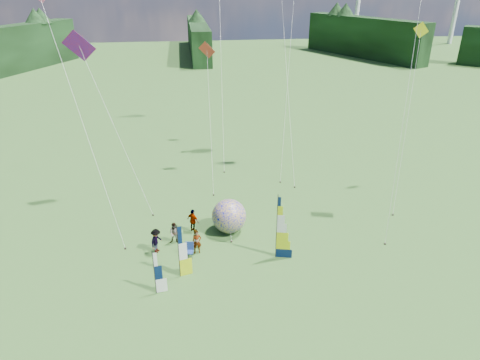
{
  "coord_description": "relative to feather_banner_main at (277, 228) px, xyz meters",
  "views": [
    {
      "loc": [
        -4.21,
        -19.99,
        17.09
      ],
      "look_at": [
        -1.0,
        4.0,
        5.5
      ],
      "focal_mm": 32.0,
      "sensor_mm": 36.0,
      "label": 1
    }
  ],
  "objects": [
    {
      "name": "spectator_b",
      "position": [
        -6.68,
        2.58,
        -1.48
      ],
      "size": [
        0.84,
        0.52,
        1.61
      ],
      "primitive_type": "imported",
      "rotation": [
        0.0,
        0.0,
        -0.18
      ],
      "color": "#66594C",
      "rests_on": "ground"
    },
    {
      "name": "side_banner_left",
      "position": [
        -6.36,
        -1.24,
        -0.46
      ],
      "size": [
        1.0,
        0.35,
        3.63
      ],
      "primitive_type": null,
      "rotation": [
        0.0,
        0.0,
        0.25
      ],
      "color": "#CDD912",
      "rests_on": "ground"
    },
    {
      "name": "kite_whale",
      "position": [
        3.99,
        16.42,
        9.32
      ],
      "size": [
        9.18,
        16.0,
        23.2
      ],
      "primitive_type": null,
      "rotation": [
        0.0,
        0.0,
        -0.39
      ],
      "color": "black",
      "rests_on": "ground"
    },
    {
      "name": "spectator_a",
      "position": [
        -5.19,
        1.19,
        -1.41
      ],
      "size": [
        0.67,
        0.47,
        1.74
      ],
      "primitive_type": "imported",
      "rotation": [
        0.0,
        0.0,
        0.09
      ],
      "color": "#66594C",
      "rests_on": "ground"
    },
    {
      "name": "feather_banner_main",
      "position": [
        0.0,
        0.0,
        0.0
      ],
      "size": [
        1.22,
        0.41,
        4.56
      ],
      "primitive_type": null,
      "rotation": [
        0.0,
        0.0,
        -0.25
      ],
      "color": "#07183E",
      "rests_on": "ground"
    },
    {
      "name": "small_kite_green",
      "position": [
        -1.6,
        19.99,
        6.15
      ],
      "size": [
        8.04,
        14.55,
        16.86
      ],
      "primitive_type": null,
      "rotation": [
        0.0,
        0.0,
        -0.35
      ],
      "color": "green",
      "rests_on": "ground"
    },
    {
      "name": "small_kite_yellow",
      "position": [
        12.14,
        7.66,
        4.83
      ],
      "size": [
        5.99,
        9.26,
        14.22
      ],
      "primitive_type": null,
      "rotation": [
        0.0,
        0.0,
        -0.02
      ],
      "color": "yellow",
      "rests_on": "ground"
    },
    {
      "name": "spectator_d",
      "position": [
        -5.35,
        3.97,
        -1.38
      ],
      "size": [
        1.06,
        1.04,
        1.79
      ],
      "primitive_type": "imported",
      "rotation": [
        0.0,
        0.0,
        2.38
      ],
      "color": "#66594C",
      "rests_on": "ground"
    },
    {
      "name": "kite_rainbow_delta",
      "position": [
        -10.81,
        9.23,
        4.89
      ],
      "size": [
        9.38,
        9.72,
        14.35
      ],
      "primitive_type": null,
      "rotation": [
        0.0,
        0.0,
        -0.06
      ],
      "color": "red",
      "rests_on": "ground"
    },
    {
      "name": "bol_inflatable",
      "position": [
        -2.73,
        3.65,
        -1.02
      ],
      "size": [
        2.63,
        2.63,
        2.52
      ],
      "primitive_type": "sphere",
      "rotation": [
        0.0,
        0.0,
        0.05
      ],
      "color": "#0006A9",
      "rests_on": "ground"
    },
    {
      "name": "small_kite_orange",
      "position": [
        4.0,
        14.95,
        7.04
      ],
      "size": [
        7.88,
        11.02,
        18.64
      ],
      "primitive_type": null,
      "rotation": [
        0.0,
        0.0,
        -0.34
      ],
      "color": "#F97100",
      "rests_on": "ground"
    },
    {
      "name": "small_kite_red",
      "position": [
        -3.3,
        13.29,
        3.86
      ],
      "size": [
        6.28,
        10.62,
        12.29
      ],
      "primitive_type": null,
      "rotation": [
        0.0,
        0.0,
        -0.36
      ],
      "color": "#E43F2E",
      "rests_on": "ground"
    },
    {
      "name": "spectator_c",
      "position": [
        -7.9,
        1.66,
        -1.39
      ],
      "size": [
        0.9,
        1.21,
        1.77
      ],
      "primitive_type": "imported",
      "rotation": [
        0.0,
        0.0,
        1.1
      ],
      "color": "#66594C",
      "rests_on": "ground"
    },
    {
      "name": "ground",
      "position": [
        -1.3,
        -3.19,
        -2.28
      ],
      "size": [
        220.0,
        220.0,
        0.0
      ],
      "primitive_type": "plane",
      "color": "#477E33",
      "rests_on": "ground"
    },
    {
      "name": "side_banner_far",
      "position": [
        -7.79,
        -2.62,
        -0.84
      ],
      "size": [
        0.87,
        0.22,
        2.87
      ],
      "primitive_type": null,
      "rotation": [
        0.0,
        0.0,
        0.14
      ],
      "color": "white",
      "rests_on": "ground"
    },
    {
      "name": "kite_parafoil",
      "position": [
        9.66,
        3.88,
        7.3
      ],
      "size": [
        10.41,
        12.2,
        19.16
      ],
      "primitive_type": null,
      "rotation": [
        0.0,
        0.0,
        -0.42
      ],
      "color": "#AC072F",
      "rests_on": "ground"
    },
    {
      "name": "small_kite_pink",
      "position": [
        -12.48,
        6.07,
        6.34
      ],
      "size": [
        7.46,
        10.2,
        17.23
      ],
      "primitive_type": null,
      "rotation": [
        0.0,
        0.0,
        0.04
      ],
      "color": "#D45085",
      "rests_on": "ground"
    },
    {
      "name": "camp_chair",
      "position": [
        -5.75,
        0.69,
        -1.74
      ],
      "size": [
        0.73,
        0.73,
        1.08
      ],
      "primitive_type": null,
      "rotation": [
        0.0,
        0.0,
        -0.19
      ],
      "color": "navy",
      "rests_on": "ground"
    },
    {
      "name": "treeline_ring",
      "position": [
        -1.3,
        -3.19,
        1.72
      ],
      "size": [
        210.0,
        210.0,
        8.0
      ],
      "primitive_type": null,
      "color": "#204A20",
      "rests_on": "ground"
    }
  ]
}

